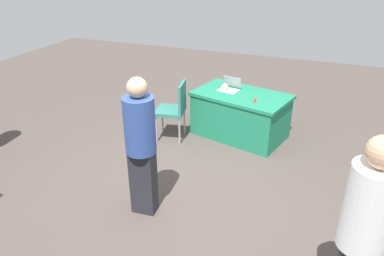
# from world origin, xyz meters

# --- Properties ---
(ground_plane) EXTENTS (14.40, 14.40, 0.00)m
(ground_plane) POSITION_xyz_m (0.00, 0.00, 0.00)
(ground_plane) COLOR #4C423D
(table_foreground) EXTENTS (1.66, 1.23, 0.74)m
(table_foreground) POSITION_xyz_m (-0.26, -1.94, 0.37)
(table_foreground) COLOR #1E7A56
(table_foreground) RESTS_ON ground
(chair_tucked_right) EXTENTS (0.51, 0.51, 0.96)m
(chair_tucked_right) POSITION_xyz_m (0.70, -1.45, 0.55)
(chair_tucked_right) COLOR #9E9993
(chair_tucked_right) RESTS_ON ground
(person_presenter) EXTENTS (0.44, 0.44, 1.75)m
(person_presenter) POSITION_xyz_m (-1.94, 1.10, 0.98)
(person_presenter) COLOR #26262D
(person_presenter) RESTS_ON ground
(person_attendee_standing) EXTENTS (0.36, 0.36, 1.66)m
(person_attendee_standing) POSITION_xyz_m (0.27, 0.39, 0.92)
(person_attendee_standing) COLOR #26262D
(person_attendee_standing) RESTS_ON ground
(laptop_silver) EXTENTS (0.37, 0.35, 0.21)m
(laptop_silver) POSITION_xyz_m (-0.03, -2.04, 0.78)
(laptop_silver) COLOR silver
(laptop_silver) RESTS_ON table_foreground
(yarn_ball) EXTENTS (0.11, 0.11, 0.11)m
(yarn_ball) POSITION_xyz_m (0.04, -2.00, 0.79)
(yarn_ball) COLOR beige
(yarn_ball) RESTS_ON table_foreground
(scissors_red) EXTENTS (0.05, 0.18, 0.01)m
(scissors_red) POSITION_xyz_m (-0.53, -1.72, 0.74)
(scissors_red) COLOR red
(scissors_red) RESTS_ON table_foreground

